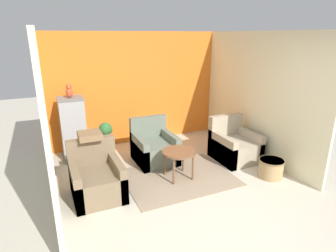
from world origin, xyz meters
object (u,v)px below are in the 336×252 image
at_px(coffee_table, 179,154).
at_px(armchair_left, 97,179).
at_px(armchair_middle, 154,148).
at_px(birdcage, 73,129).
at_px(potted_plant, 106,135).
at_px(wicker_basket, 271,168).
at_px(parrot, 69,91).
at_px(armchair_right, 234,146).

xyz_separation_m(coffee_table, armchair_left, (-1.44, 0.03, -0.19)).
height_order(armchair_middle, birdcage, birdcage).
height_order(coffee_table, potted_plant, potted_plant).
bearing_deg(wicker_basket, parrot, 143.06).
bearing_deg(potted_plant, coffee_table, -60.99).
bearing_deg(wicker_basket, coffee_table, 156.82).
relative_size(armchair_right, birdcage, 0.68).
bearing_deg(potted_plant, armchair_middle, -46.36).
height_order(armchair_right, potted_plant, armchair_right).
xyz_separation_m(coffee_table, potted_plant, (-0.93, 1.68, -0.05)).
xyz_separation_m(armchair_left, armchair_middle, (1.30, 0.82, 0.00)).
bearing_deg(armchair_right, coffee_table, -169.20).
bearing_deg(parrot, birdcage, -90.00).
bearing_deg(potted_plant, wicker_basket, -43.44).
xyz_separation_m(armchair_middle, wicker_basket, (1.67, -1.50, -0.10)).
height_order(armchair_middle, wicker_basket, armchair_middle).
bearing_deg(armchair_right, armchair_middle, 159.49).
distance_m(birdcage, parrot, 0.78).
bearing_deg(armchair_middle, armchair_left, -147.87).
bearing_deg(parrot, wicker_basket, -36.94).
height_order(coffee_table, wicker_basket, coffee_table).
distance_m(coffee_table, parrot, 2.49).
bearing_deg(potted_plant, armchair_right, -31.10).
distance_m(armchair_right, armchair_middle, 1.65).
relative_size(coffee_table, potted_plant, 0.87).
relative_size(coffee_table, armchair_left, 0.69).
bearing_deg(wicker_basket, armchair_left, 167.09).
distance_m(potted_plant, wicker_basket, 3.40).
xyz_separation_m(coffee_table, parrot, (-1.58, 1.68, 0.95)).
relative_size(parrot, wicker_basket, 0.63).
bearing_deg(coffee_table, wicker_basket, -23.18).
bearing_deg(parrot, armchair_middle, -30.18).
distance_m(armchair_middle, wicker_basket, 2.25).
distance_m(coffee_table, armchair_middle, 0.88).
xyz_separation_m(armchair_left, armchair_right, (2.85, 0.24, 0.00)).
height_order(coffee_table, parrot, parrot).
relative_size(armchair_right, armchair_middle, 1.00).
bearing_deg(birdcage, coffee_table, -46.82).
distance_m(coffee_table, potted_plant, 1.92).
xyz_separation_m(birdcage, wicker_basket, (3.11, -2.34, -0.46)).
relative_size(birdcage, wicker_basket, 2.89).
height_order(armchair_left, birdcage, birdcage).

